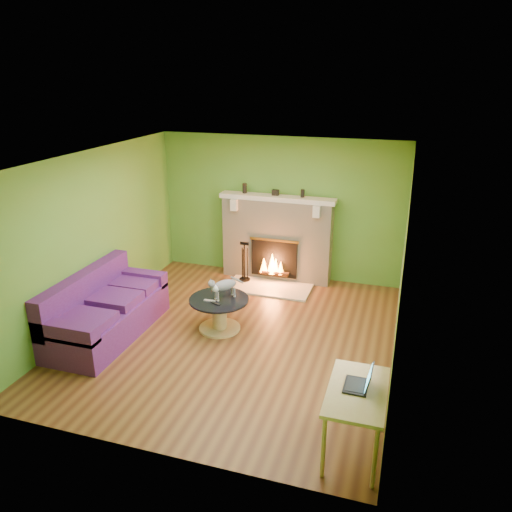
{
  "coord_description": "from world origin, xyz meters",
  "views": [
    {
      "loc": [
        2.23,
        -6.08,
        3.67
      ],
      "look_at": [
        0.2,
        0.4,
        1.14
      ],
      "focal_mm": 35.0,
      "sensor_mm": 36.0,
      "label": 1
    }
  ],
  "objects_px": {
    "sofa": "(104,311)",
    "coffee_table": "(219,312)",
    "cat": "(225,287)",
    "desk": "(357,397)"
  },
  "relations": [
    {
      "from": "coffee_table",
      "to": "cat",
      "type": "distance_m",
      "value": 0.4
    },
    {
      "from": "sofa",
      "to": "cat",
      "type": "relative_size",
      "value": 3.76
    },
    {
      "from": "sofa",
      "to": "coffee_table",
      "type": "relative_size",
      "value": 2.33
    },
    {
      "from": "desk",
      "to": "coffee_table",
      "type": "bearing_deg",
      "value": 138.51
    },
    {
      "from": "desk",
      "to": "cat",
      "type": "distance_m",
      "value": 2.96
    },
    {
      "from": "sofa",
      "to": "cat",
      "type": "height_order",
      "value": "sofa"
    },
    {
      "from": "sofa",
      "to": "desk",
      "type": "relative_size",
      "value": 2.1
    },
    {
      "from": "desk",
      "to": "cat",
      "type": "xyz_separation_m",
      "value": [
        -2.16,
        2.03,
        0.03
      ]
    },
    {
      "from": "sofa",
      "to": "coffee_table",
      "type": "height_order",
      "value": "sofa"
    },
    {
      "from": "coffee_table",
      "to": "desk",
      "type": "height_order",
      "value": "desk"
    }
  ]
}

